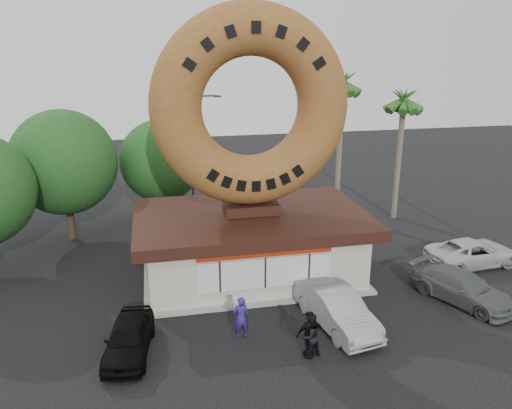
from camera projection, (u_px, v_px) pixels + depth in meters
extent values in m
plane|color=black|center=(282.00, 341.00, 19.59)|extent=(90.00, 90.00, 0.00)
cube|color=beige|center=(251.00, 247.00, 24.70)|extent=(10.00, 6.00, 3.00)
cube|color=#999993|center=(251.00, 273.00, 25.14)|extent=(10.60, 6.60, 0.15)
cube|color=#3F3F3F|center=(251.00, 218.00, 24.22)|extent=(10.00, 6.00, 0.10)
cube|color=black|center=(251.00, 219.00, 24.23)|extent=(11.20, 7.20, 0.55)
cube|color=silver|center=(265.00, 273.00, 21.85)|extent=(6.00, 0.12, 1.40)
cube|color=#A7290E|center=(265.00, 252.00, 21.52)|extent=(6.00, 0.10, 0.45)
cube|color=black|center=(251.00, 208.00, 24.06)|extent=(2.60, 1.40, 0.50)
torus|color=#905C29|center=(251.00, 107.00, 22.57)|extent=(9.12, 2.32, 9.12)
cylinder|color=#473321|center=(70.00, 212.00, 29.31)|extent=(0.44, 0.44, 3.30)
sphere|color=#163E18|center=(64.00, 162.00, 28.38)|extent=(6.00, 6.00, 6.00)
cylinder|color=#473321|center=(164.00, 200.00, 32.31)|extent=(0.44, 0.44, 2.86)
sphere|color=#163E18|center=(161.00, 161.00, 31.51)|extent=(5.20, 5.20, 5.20)
cylinder|color=#726651|center=(339.00, 149.00, 32.68)|extent=(0.36, 0.36, 9.00)
cylinder|color=#726651|center=(399.00, 159.00, 32.12)|extent=(0.36, 0.36, 8.00)
cylinder|color=#59595E|center=(192.00, 156.00, 32.84)|extent=(0.18, 0.18, 8.00)
cylinder|color=#59595E|center=(203.00, 96.00, 31.80)|extent=(1.80, 0.12, 0.12)
cube|color=#59595E|center=(217.00, 96.00, 31.99)|extent=(0.45, 0.20, 0.12)
imported|color=navy|center=(241.00, 317.00, 19.59)|extent=(0.65, 0.43, 1.76)
imported|color=black|center=(310.00, 336.00, 18.35)|extent=(1.06, 0.96, 1.77)
imported|color=black|center=(310.00, 334.00, 18.39)|extent=(1.11, 0.52, 1.84)
imported|color=black|center=(129.00, 338.00, 18.61)|extent=(2.13, 4.11, 1.34)
imported|color=#9A9A9F|center=(337.00, 309.00, 20.43)|extent=(2.47, 4.92, 1.55)
imported|color=#575A5C|center=(462.00, 287.00, 22.40)|extent=(3.73, 5.08, 1.37)
imported|color=silver|center=(473.00, 252.00, 26.11)|extent=(5.08, 2.65, 1.37)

